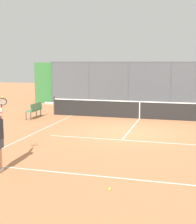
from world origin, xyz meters
name	(u,v)px	position (x,y,z in m)	size (l,w,h in m)	color
ground_plane	(128,132)	(0.00, 0.00, 0.00)	(60.00, 60.00, 0.00)	#C67A4C
court_line_markings	(121,142)	(0.00, 1.75, 0.00)	(7.87, 9.12, 0.01)	white
fence_backdrop	(150,85)	(0.00, -8.75, 1.51)	(17.29, 1.37, 3.11)	#474C51
tennis_net	(140,110)	(0.00, -3.55, 0.49)	(10.12, 0.09, 1.07)	#2D2D2D
tennis_ball_mid_court	(110,189)	(-0.65, 6.38, 0.03)	(0.07, 0.07, 0.07)	#D6E042
courtside_bench	(35,109)	(5.57, -2.13, 0.51)	(0.40, 1.30, 0.84)	#477A51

